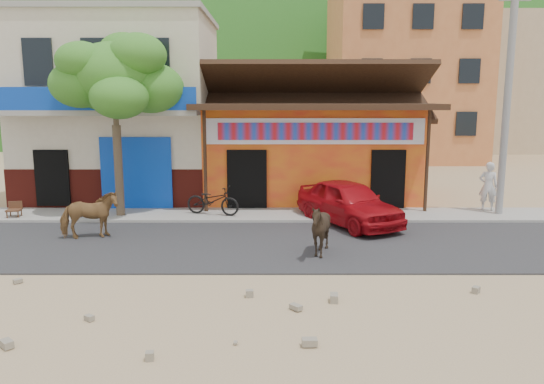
{
  "coord_description": "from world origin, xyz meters",
  "views": [
    {
      "loc": [
        0.49,
        -11.6,
        4.01
      ],
      "look_at": [
        0.49,
        3.0,
        1.4
      ],
      "focal_mm": 35.0,
      "sensor_mm": 36.0,
      "label": 1
    }
  ],
  "objects": [
    {
      "name": "tree",
      "position": [
        -4.6,
        5.8,
        3.12
      ],
      "size": [
        3.0,
        3.0,
        6.0
      ],
      "primitive_type": null,
      "color": "#2D721E",
      "rests_on": "sidewalk"
    },
    {
      "name": "apartment_front",
      "position": [
        9.0,
        24.0,
        6.0
      ],
      "size": [
        9.0,
        9.0,
        12.0
      ],
      "primitive_type": "cube",
      "color": "#CC723F",
      "rests_on": "ground"
    },
    {
      "name": "sidewalk",
      "position": [
        0.0,
        6.0,
        0.06
      ],
      "size": [
        60.0,
        2.0,
        0.12
      ],
      "primitive_type": "cube",
      "color": "gray",
      "rests_on": "ground"
    },
    {
      "name": "cow_dark",
      "position": [
        1.71,
        1.41,
        0.73
      ],
      "size": [
        1.65,
        1.61,
        1.37
      ],
      "primitive_type": "imported",
      "rotation": [
        0.0,
        0.0,
        -0.99
      ],
      "color": "black",
      "rests_on": "road"
    },
    {
      "name": "cafe_building",
      "position": [
        -5.5,
        10.0,
        3.5
      ],
      "size": [
        7.0,
        6.0,
        7.0
      ],
      "primitive_type": "cube",
      "color": "beige",
      "rests_on": "ground"
    },
    {
      "name": "apartment_rear",
      "position": [
        18.0,
        30.0,
        5.0
      ],
      "size": [
        8.0,
        8.0,
        10.0
      ],
      "primitive_type": "cube",
      "color": "tan",
      "rests_on": "ground"
    },
    {
      "name": "utility_pole",
      "position": [
        8.2,
        6.0,
        4.12
      ],
      "size": [
        0.24,
        0.24,
        8.0
      ],
      "primitive_type": "cylinder",
      "color": "gray",
      "rests_on": "sidewalk"
    },
    {
      "name": "cafe_chair_right",
      "position": [
        -8.03,
        5.49,
        0.59
      ],
      "size": [
        0.49,
        0.49,
        0.93
      ],
      "primitive_type": null,
      "rotation": [
        0.0,
        0.0,
        0.15
      ],
      "color": "#452217",
      "rests_on": "sidewalk"
    },
    {
      "name": "ground",
      "position": [
        0.0,
        0.0,
        0.0
      ],
      "size": [
        120.0,
        120.0,
        0.0
      ],
      "primitive_type": "plane",
      "color": "#9E825B",
      "rests_on": "ground"
    },
    {
      "name": "dance_club",
      "position": [
        2.0,
        10.0,
        1.8
      ],
      "size": [
        8.0,
        6.0,
        3.6
      ],
      "primitive_type": "cube",
      "color": "orange",
      "rests_on": "ground"
    },
    {
      "name": "pedestrian",
      "position": [
        8.0,
        6.53,
        0.97
      ],
      "size": [
        0.72,
        0.58,
        1.71
      ],
      "primitive_type": "imported",
      "rotation": [
        0.0,
        0.0,
        2.83
      ],
      "color": "silver",
      "rests_on": "sidewalk"
    },
    {
      "name": "cow_tan",
      "position": [
        -4.71,
        3.08,
        0.72
      ],
      "size": [
        1.75,
        1.16,
        1.36
      ],
      "primitive_type": "imported",
      "rotation": [
        0.0,
        0.0,
        1.86
      ],
      "color": "olive",
      "rests_on": "road"
    },
    {
      "name": "red_car",
      "position": [
        2.91,
        4.8,
        0.75
      ],
      "size": [
        3.42,
        4.44,
        1.41
      ],
      "primitive_type": "imported",
      "rotation": [
        0.0,
        0.0,
        0.49
      ],
      "color": "#A80C14",
      "rests_on": "road"
    },
    {
      "name": "hillside",
      "position": [
        0.0,
        70.0,
        12.0
      ],
      "size": [
        100.0,
        40.0,
        24.0
      ],
      "primitive_type": "ellipsoid",
      "color": "#194C14",
      "rests_on": "ground"
    },
    {
      "name": "scooter",
      "position": [
        -1.5,
        5.83,
        0.61
      ],
      "size": [
        1.97,
        1.17,
        0.98
      ],
      "primitive_type": "imported",
      "rotation": [
        0.0,
        0.0,
        1.27
      ],
      "color": "black",
      "rests_on": "sidewalk"
    },
    {
      "name": "road",
      "position": [
        0.0,
        2.5,
        0.02
      ],
      "size": [
        60.0,
        5.0,
        0.04
      ],
      "primitive_type": "cube",
      "color": "#28282B",
      "rests_on": "ground"
    }
  ]
}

